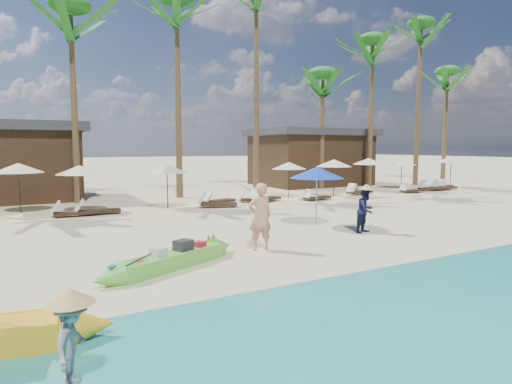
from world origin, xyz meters
TOP-DOWN VIEW (x-y plane):
  - ground at (0.00, 0.00)m, footprint 240.00×240.00m
  - wet_sand_strip at (0.00, -5.00)m, footprint 240.00×4.50m
  - green_canoe at (-2.77, 0.01)m, footprint 4.55×2.29m
  - tourist at (0.00, 0.55)m, footprint 0.75×0.54m
  - vendor_green at (4.41, 0.99)m, footprint 0.90×0.79m
  - vendor_yellow at (-5.46, -4.77)m, footprint 0.63×0.77m
  - blue_umbrella at (3.66, 2.79)m, footprint 2.06×2.06m
  - resort_parasol_4 at (-6.02, 11.80)m, footprint 2.17×2.17m
  - lounger_4_right at (-4.11, 9.53)m, footprint 1.84×0.68m
  - resort_parasol_5 at (-3.63, 10.64)m, footprint 2.07×2.07m
  - lounger_5_left at (-3.15, 9.57)m, footprint 1.88×0.64m
  - resort_parasol_6 at (0.23, 10.10)m, footprint 2.05×2.05m
  - lounger_6_left at (2.34, 9.17)m, footprint 1.96×1.17m
  - lounger_6_right at (2.86, 10.21)m, footprint 1.98×1.05m
  - resort_parasol_7 at (7.56, 10.66)m, footprint 2.03×2.03m
  - lounger_7_left at (4.88, 10.03)m, footprint 1.79×1.07m
  - lounger_7_right at (5.45, 9.86)m, footprint 2.05×1.13m
  - resort_parasol_8 at (10.31, 10.02)m, footprint 2.15×2.15m
  - lounger_8_left at (8.29, 9.06)m, footprint 1.76×0.72m
  - resort_parasol_9 at (14.54, 11.63)m, footprint 2.14×2.14m
  - lounger_9_left at (12.35, 10.12)m, footprint 1.93×0.76m
  - lounger_9_right at (16.01, 9.28)m, footprint 1.75×0.59m
  - resort_parasol_10 at (17.83, 11.76)m, footprint 2.02×2.02m
  - lounger_10_left at (18.26, 9.58)m, footprint 2.05×1.19m
  - lounger_10_right at (19.44, 9.58)m, footprint 2.00×0.89m
  - resort_parasol_11 at (21.58, 10.59)m, footprint 2.19×2.19m
  - lounger_11_left at (20.49, 10.16)m, footprint 1.89×1.10m
  - palm_3 at (-3.36, 14.27)m, footprint 2.08×2.08m
  - palm_4 at (2.15, 14.01)m, footprint 2.08×2.08m
  - palm_5 at (7.45, 14.38)m, footprint 2.08×2.08m
  - palm_6 at (12.84, 14.52)m, footprint 2.08×2.08m
  - palm_7 at (16.57, 13.68)m, footprint 2.08×2.08m
  - palm_8 at (21.07, 13.33)m, footprint 2.08×2.08m
  - palm_9 at (26.21, 14.81)m, footprint 2.08×2.08m
  - pavilion_east at (14.00, 17.50)m, footprint 8.80×6.60m

SIDE VIEW (x-z plane):
  - ground at x=0.00m, z-range 0.00..0.00m
  - wet_sand_strip at x=0.00m, z-range 0.00..0.01m
  - lounger_7_left at x=4.88m, z-range -0.10..0.48m
  - lounger_8_left at x=8.29m, z-range -0.10..0.48m
  - lounger_9_right at x=16.01m, z-range -0.10..0.49m
  - lounger_11_left at x=20.49m, z-range -0.10..0.51m
  - lounger_4_right at x=-4.11m, z-range -0.10..0.51m
  - green_canoe at x=-2.77m, z-range -0.10..0.52m
  - lounger_5_left at x=-3.15m, z-range -0.10..0.53m
  - lounger_6_left at x=2.34m, z-range -0.11..0.53m
  - lounger_9_left at x=12.35m, z-range -0.11..0.53m
  - lounger_6_right at x=2.86m, z-range -0.11..0.54m
  - lounger_10_right at x=19.44m, z-range -0.11..0.55m
  - lounger_7_right at x=5.45m, z-range -0.11..0.55m
  - lounger_10_left at x=18.26m, z-range -0.11..0.56m
  - vendor_yellow at x=-5.46m, z-range 0.18..1.22m
  - vendor_green at x=4.41m, z-range 0.00..1.56m
  - tourist at x=0.00m, z-range 0.00..1.93m
  - resort_parasol_10 at x=17.83m, z-range 0.84..2.92m
  - resort_parasol_7 at x=7.56m, z-range 0.84..2.93m
  - resort_parasol_6 at x=0.23m, z-range 0.85..2.96m
  - resort_parasol_5 at x=-3.63m, z-range 0.85..2.98m
  - resort_parasol_9 at x=14.54m, z-range 0.89..3.10m
  - resort_parasol_8 at x=10.31m, z-range 0.89..3.11m
  - blue_umbrella at x=3.66m, z-range 0.90..3.11m
  - resort_parasol_4 at x=-6.02m, z-range 0.90..3.14m
  - resort_parasol_11 at x=21.58m, z-range 0.91..3.17m
  - pavilion_east at x=14.00m, z-range 0.05..4.35m
  - palm_6 at x=12.84m, z-range 2.79..11.31m
  - palm_9 at x=26.21m, z-range 3.14..12.97m
  - palm_3 at x=-3.36m, z-range 3.32..13.83m
  - palm_7 at x=16.57m, z-range 3.46..14.53m
  - palm_4 at x=2.15m, z-range 3.60..15.30m
  - palm_8 at x=21.07m, z-range 3.83..16.53m
  - palm_5 at x=7.45m, z-range 4.02..17.62m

